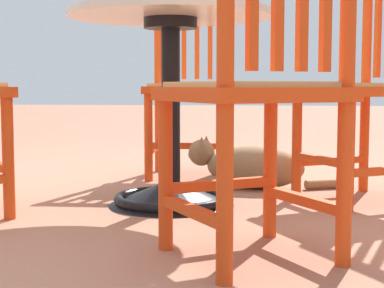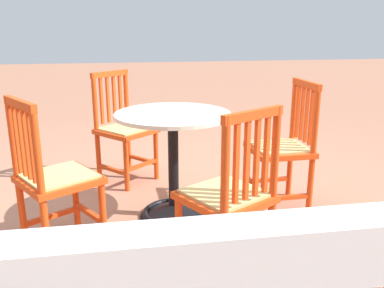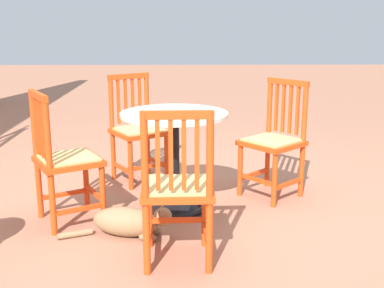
% 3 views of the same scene
% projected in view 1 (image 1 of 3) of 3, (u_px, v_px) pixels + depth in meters
% --- Properties ---
extents(ground_plane, '(24.00, 24.00, 0.00)m').
position_uv_depth(ground_plane, '(136.00, 205.00, 2.39)').
color(ground_plane, '#A36B51').
extents(cafe_table, '(0.76, 0.76, 0.73)m').
position_uv_depth(cafe_table, '(171.00, 131.00, 2.35)').
color(cafe_table, black).
rests_on(cafe_table, ground_plane).
extents(orange_chair_near_fence, '(0.55, 0.55, 0.91)m').
position_uv_depth(orange_chair_near_fence, '(257.00, 94.00, 1.59)').
color(orange_chair_near_fence, '#D64214').
rests_on(orange_chair_near_fence, ground_plane).
extents(orange_chair_tucked_in, '(0.55, 0.55, 0.91)m').
position_uv_depth(orange_chair_tucked_in, '(365.00, 91.00, 2.44)').
color(orange_chair_tucked_in, '#D64214').
rests_on(orange_chair_tucked_in, ground_plane).
extents(orange_chair_facing_out, '(0.41, 0.41, 0.91)m').
position_uv_depth(orange_chair_facing_out, '(188.00, 90.00, 3.12)').
color(orange_chair_facing_out, '#D64214').
rests_on(orange_chair_facing_out, ground_plane).
extents(tabby_cat, '(0.30, 0.75, 0.23)m').
position_uv_depth(tabby_cat, '(247.00, 167.00, 2.77)').
color(tabby_cat, '#8E704C').
rests_on(tabby_cat, ground_plane).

